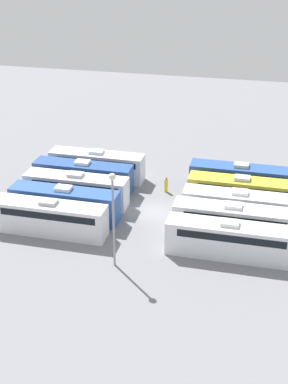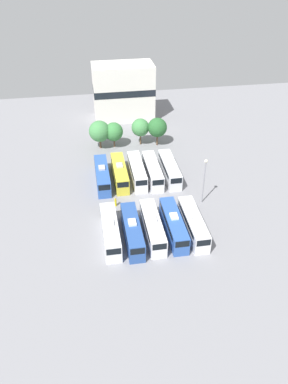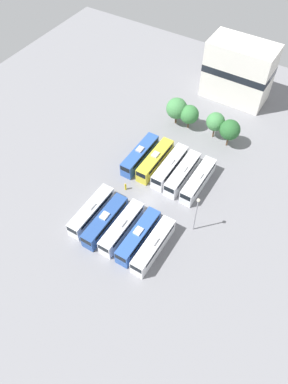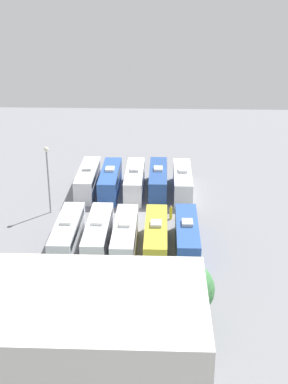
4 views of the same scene
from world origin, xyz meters
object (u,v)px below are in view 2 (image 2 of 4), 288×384
Objects in this scene: bus_3 at (173,224)px; bus_7 at (137,171)px; bus_6 at (120,172)px; bus_0 at (110,230)px; bus_1 at (132,230)px; bus_2 at (153,226)px; bus_4 at (193,223)px; tree_0 at (99,131)px; light_pole at (205,174)px; tree_2 at (140,127)px; depot_building at (123,92)px; bus_5 at (102,175)px; tree_1 at (114,132)px; tree_3 at (157,127)px; worker_person at (116,202)px; bus_9 at (170,169)px; bus_8 at (153,170)px.

bus_3 is 1.00× the size of bus_7.
bus_0 is at bearing -101.26° from bus_6.
bus_1 is 1.00× the size of bus_2.
tree_0 reaches higher than bus_4.
light_pole is (13.70, -9.77, 4.12)m from bus_6.
depot_building is (-1.84, 15.62, 2.84)m from tree_2.
bus_7 is at bearing 110.36° from bus_4.
light_pole is (7.01, 7.29, 4.12)m from bus_3.
bus_7 is at bearing 79.01° from bus_1.
bus_3 and bus_6 have the same top height.
depot_building reaches higher than bus_5.
tree_1 is at bearing 119.32° from light_pole.
tree_3 is at bearing 99.00° from light_pole.
depot_building is at bearing 96.72° from tree_2.
bus_3 is 19.51m from bus_5.
depot_building is at bearing 108.40° from tree_3.
bus_5 is at bearing 101.89° from worker_person.
bus_7 is 1.71× the size of tree_3.
tree_2 is (6.36, 31.77, 2.42)m from bus_1.
bus_3 is 12.12m from worker_person.
bus_9 is 1.26× the size of light_pole.
depot_building is at bearing 80.44° from bus_0.
light_pole is at bearing 62.96° from bus_4.
depot_building is at bearing 92.65° from bus_3.
bus_2 is 1.00× the size of bus_3.
light_pole is 28.98m from tree_0.
bus_7 is 1.72× the size of tree_0.
bus_5 is 14.99m from tree_1.
worker_person is (-5.11, -8.42, -0.90)m from bus_7.
bus_8 is 30.78m from depot_building.
bus_0 is at bearing -91.07° from tree_0.
tree_0 reaches higher than bus_0.
bus_9 is (-0.02, 16.99, 0.00)m from bus_4.
bus_2 is at bearing -95.59° from tree_2.
bus_2 is at bearing -100.59° from bus_8.
bus_7 is at bearing -66.01° from tree_0.
worker_person is at bearing -145.10° from bus_9.
bus_2 is 1.26× the size of light_pole.
bus_1 and bus_6 have the same top height.
bus_9 is at bearing -80.05° from depot_building.
bus_6 is at bearing 100.91° from bus_2.
light_pole reaches higher than bus_4.
light_pole is at bearing 22.85° from bus_0.
bus_5 is 9.82m from bus_8.
tree_1 reaches higher than bus_9.
tree_3 reaches higher than bus_1.
bus_0 is 1.00× the size of bus_6.
bus_6 is 1.80× the size of tree_2.
bus_7 is at bearing 172.92° from bus_8.
depot_building is (4.52, 29.93, 5.26)m from bus_6.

